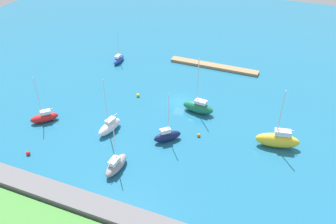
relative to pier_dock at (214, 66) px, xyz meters
The scene contains 13 objects.
water 17.79m from the pier_dock, 83.04° to the left, with size 160.00×160.00×0.00m, color #1E668C.
pier_dock is the anchor object (origin of this frame).
breakwater 49.11m from the pier_dock, 87.48° to the left, with size 67.17×3.45×1.39m, color slate.
sailboat_blue_inner_mooring 23.59m from the pier_dock, 15.27° to the left, with size 1.74×4.97×7.83m.
sailboat_green_along_channel 20.18m from the pier_dock, 97.23° to the left, with size 6.46×2.70×11.72m.
sailboat_yellow_far_north 31.13m from the pier_dock, 126.58° to the left, with size 7.72×3.55×11.26m.
sailboat_white_outer_mooring 33.75m from the pier_dock, 71.83° to the left, with size 2.84×5.88×10.95m.
sailboat_red_west_end 41.36m from the pier_dock, 55.22° to the left, with size 4.92×4.93×9.61m.
sailboat_gray_east_end 40.81m from the pier_dock, 83.72° to the left, with size 2.11×5.68×8.55m.
sailboat_navy_off_beacon 30.64m from the pier_dock, 90.54° to the left, with size 4.70×4.58×9.71m.
mooring_buoy_yellow 22.15m from the pier_dock, 59.97° to the left, with size 0.72×0.72×0.72m, color yellow.
mooring_buoy_orange 27.86m from the pier_dock, 100.59° to the left, with size 0.61×0.61×0.61m, color orange.
mooring_buoy_red 47.43m from the pier_dock, 65.01° to the left, with size 0.70×0.70×0.70m, color red.
Camera 1 is at (-21.33, 59.09, 40.01)m, focal length 38.30 mm.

